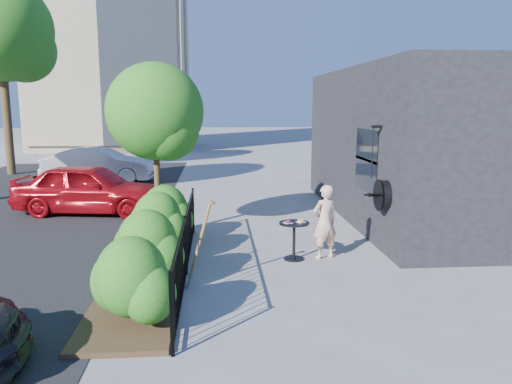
{
  "coord_description": "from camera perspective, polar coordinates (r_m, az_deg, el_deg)",
  "views": [
    {
      "loc": [
        -0.94,
        -8.75,
        3.05
      ],
      "look_at": [
        -0.09,
        1.75,
        1.2
      ],
      "focal_mm": 35.0,
      "sensor_mm": 36.0,
      "label": 1
    }
  ],
  "objects": [
    {
      "name": "fence",
      "position": [
        9.11,
        -8.02,
        -5.99
      ],
      "size": [
        0.05,
        6.05,
        1.1
      ],
      "color": "black",
      "rests_on": "ground"
    },
    {
      "name": "shop_building",
      "position": [
        14.76,
        21.34,
        5.2
      ],
      "size": [
        6.22,
        9.0,
        4.0
      ],
      "color": "black",
      "rests_on": "ground"
    },
    {
      "name": "shovel",
      "position": [
        8.47,
        -6.64,
        -6.46
      ],
      "size": [
        0.51,
        0.2,
        1.51
      ],
      "color": "brown",
      "rests_on": "ground"
    },
    {
      "name": "cafe_table",
      "position": [
        9.93,
        4.38,
        -4.8
      ],
      "size": [
        0.6,
        0.6,
        0.81
      ],
      "rotation": [
        0.0,
        0.0,
        0.36
      ],
      "color": "black",
      "rests_on": "ground"
    },
    {
      "name": "woman",
      "position": [
        10.04,
        7.87,
        -3.39
      ],
      "size": [
        0.64,
        0.53,
        1.49
      ],
      "primitive_type": "imported",
      "rotation": [
        0.0,
        0.0,
        3.51
      ],
      "color": "#D5A78A",
      "rests_on": "ground"
    },
    {
      "name": "planting_bed",
      "position": [
        9.34,
        -12.29,
        -9.08
      ],
      "size": [
        1.3,
        6.0,
        0.08
      ],
      "primitive_type": "cube",
      "color": "#382616",
      "rests_on": "ground"
    },
    {
      "name": "patio_tree",
      "position": [
        11.58,
        -11.16,
        8.36
      ],
      "size": [
        2.2,
        2.2,
        3.94
      ],
      "color": "#3F2B19",
      "rests_on": "ground"
    },
    {
      "name": "car_red",
      "position": [
        14.84,
        -18.46,
        0.38
      ],
      "size": [
        4.4,
        2.32,
        1.43
      ],
      "primitive_type": "imported",
      "rotation": [
        0.0,
        0.0,
        1.41
      ],
      "color": "#A80E16",
      "rests_on": "ground"
    },
    {
      "name": "street_tree_far",
      "position": [
        24.59,
        -27.1,
        15.6
      ],
      "size": [
        4.4,
        4.4,
        8.28
      ],
      "color": "#3F2B19",
      "rests_on": "ground"
    },
    {
      "name": "car_silver",
      "position": [
        20.68,
        -17.49,
        2.97
      ],
      "size": [
        4.31,
        1.63,
        1.4
      ],
      "primitive_type": "imported",
      "rotation": [
        0.0,
        0.0,
        1.54
      ],
      "color": "#BCBCC1",
      "rests_on": "ground"
    },
    {
      "name": "ground",
      "position": [
        9.31,
        1.44,
        -9.16
      ],
      "size": [
        120.0,
        120.0,
        0.0
      ],
      "primitive_type": "plane",
      "color": "gray",
      "rests_on": "ground"
    },
    {
      "name": "shrubs",
      "position": [
        9.23,
        -11.74,
        -5.0
      ],
      "size": [
        1.1,
        5.6,
        1.24
      ],
      "color": "#265E15",
      "rests_on": "ground"
    }
  ]
}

